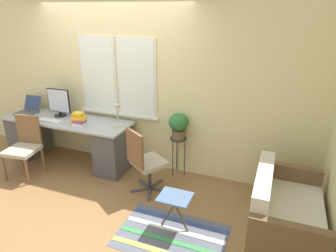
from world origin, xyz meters
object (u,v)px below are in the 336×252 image
monitor (59,103)px  book_stack (79,119)px  plant_stand (178,143)px  office_chair_swivel (145,160)px  laptop (28,109)px  mouse (64,122)px  keyboard (50,121)px  desk_lamp (117,111)px  potted_plant (179,124)px  desk_chair_wooden (24,145)px  couch_loveseat (283,218)px  folding_stool (175,200)px

monitor → book_stack: 0.61m
plant_stand → office_chair_swivel: bearing=-113.7°
laptop → monitor: size_ratio=0.80×
mouse → office_chair_swivel: office_chair_swivel is taller
monitor → plant_stand: monitor is taller
keyboard → desk_lamp: desk_lamp is taller
office_chair_swivel → plant_stand: office_chair_swivel is taller
monitor → book_stack: size_ratio=1.99×
laptop → monitor: (0.63, 0.05, 0.17)m
potted_plant → desk_chair_wooden: bearing=-158.7°
monitor → desk_chair_wooden: (-0.16, -0.68, -0.49)m
laptop → office_chair_swivel: 2.42m
monitor → keyboard: (0.01, -0.26, -0.22)m
couch_loveseat → plant_stand: 1.81m
mouse → plant_stand: (1.74, 0.40, -0.23)m
mouse → monitor: bearing=138.2°
keyboard → plant_stand: size_ratio=0.64×
potted_plant → folding_stool: potted_plant is taller
desk_chair_wooden → office_chair_swivel: (1.90, 0.23, -0.00)m
desk_lamp → book_stack: bearing=-160.7°
potted_plant → plant_stand: bearing=0.0°
laptop → desk_lamp: size_ratio=1.03×
book_stack → office_chair_swivel: (1.19, -0.22, -0.36)m
keyboard → couch_loveseat: 3.61m
mouse → plant_stand: bearing=13.0°
laptop → desk_chair_wooden: laptop is taller
monitor → office_chair_swivel: monitor is taller
couch_loveseat → potted_plant: (-1.54, 0.93, 0.54)m
couch_loveseat → keyboard: bearing=81.9°
plant_stand → couch_loveseat: bearing=-31.1°
mouse → couch_loveseat: bearing=-9.1°
desk_chair_wooden → potted_plant: (2.17, 0.85, 0.34)m
desk_chair_wooden → laptop: bearing=119.3°
laptop → potted_plant: bearing=4.7°
laptop → potted_plant: 2.65m
desk_lamp → potted_plant: 0.94m
book_stack → folding_stool: size_ratio=0.51×
desk_lamp → desk_chair_wooden: (-1.26, -0.65, -0.50)m
desk_lamp → keyboard: bearing=-168.2°
desk_lamp → book_stack: (-0.56, -0.20, -0.14)m
potted_plant → folding_stool: (0.38, -1.19, -0.43)m
laptop → folding_stool: (3.02, -0.97, -0.41)m
office_chair_swivel → potted_plant: size_ratio=2.47×
laptop → mouse: bearing=-11.7°
keyboard → book_stack: (0.54, 0.03, 0.08)m
couch_loveseat → office_chair_swivel: bearing=80.2°
mouse → book_stack: book_stack is taller
mouse → book_stack: 0.29m
desk_chair_wooden → keyboard: bearing=61.1°
laptop → office_chair_swivel: bearing=-9.5°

